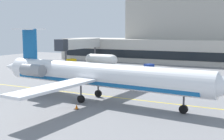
# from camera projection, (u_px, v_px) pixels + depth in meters

# --- Properties ---
(ground) EXTENTS (120.00, 120.00, 0.11)m
(ground) POSITION_uv_depth(u_px,v_px,m) (90.00, 98.00, 37.64)
(ground) COLOR slate
(terminal_building) EXTENTS (64.46, 15.41, 19.61)m
(terminal_building) POSITION_uv_depth(u_px,v_px,m) (179.00, 35.00, 80.01)
(terminal_building) COLOR #B7B2A8
(terminal_building) RESTS_ON ground
(jet_bridge_west) EXTENTS (2.40, 17.70, 6.48)m
(jet_bridge_west) POSITION_uv_depth(u_px,v_px,m) (79.00, 44.00, 73.61)
(jet_bridge_west) COLOR silver
(jet_bridge_west) RESTS_ON ground
(regional_jet) EXTENTS (33.04, 25.29, 8.76)m
(regional_jet) POSITION_uv_depth(u_px,v_px,m) (96.00, 75.00, 35.71)
(regional_jet) COLOR white
(regional_jet) RESTS_ON ground
(baggage_tug) EXTENTS (3.31, 4.08, 2.16)m
(baggage_tug) POSITION_uv_depth(u_px,v_px,m) (152.00, 70.00, 56.78)
(baggage_tug) COLOR #19389E
(baggage_tug) RESTS_ON ground
(pushback_tractor) EXTENTS (4.22, 2.86, 2.22)m
(pushback_tractor) POSITION_uv_depth(u_px,v_px,m) (74.00, 64.00, 65.61)
(pushback_tractor) COLOR #E5B20C
(pushback_tractor) RESTS_ON ground
(fuel_tank) EXTENTS (8.56, 2.70, 2.86)m
(fuel_tank) POSITION_uv_depth(u_px,v_px,m) (101.00, 59.00, 70.98)
(fuel_tank) COLOR white
(fuel_tank) RESTS_ON ground
(safety_cone_alpha) EXTENTS (0.47, 0.47, 0.55)m
(safety_cone_alpha) POSITION_uv_depth(u_px,v_px,m) (49.00, 89.00, 41.69)
(safety_cone_alpha) COLOR orange
(safety_cone_alpha) RESTS_ON ground
(safety_cone_bravo) EXTENTS (0.47, 0.47, 0.55)m
(safety_cone_bravo) POSITION_uv_depth(u_px,v_px,m) (116.00, 85.00, 45.45)
(safety_cone_bravo) COLOR orange
(safety_cone_bravo) RESTS_ON ground
(safety_cone_charlie) EXTENTS (0.47, 0.47, 0.55)m
(safety_cone_charlie) POSITION_uv_depth(u_px,v_px,m) (77.00, 107.00, 32.15)
(safety_cone_charlie) COLOR orange
(safety_cone_charlie) RESTS_ON ground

